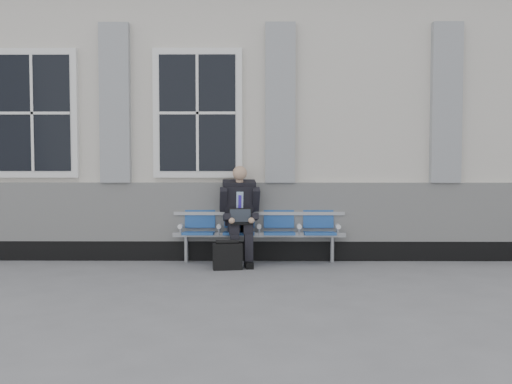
{
  "coord_description": "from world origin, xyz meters",
  "views": [
    {
      "loc": [
        1.31,
        -7.22,
        1.51
      ],
      "look_at": [
        1.24,
        0.9,
        1.08
      ],
      "focal_mm": 40.0,
      "sensor_mm": 36.0,
      "label": 1
    }
  ],
  "objects": [
    {
      "name": "station_building",
      "position": [
        -0.02,
        3.47,
        2.22
      ],
      "size": [
        14.4,
        4.4,
        4.49
      ],
      "color": "beige",
      "rests_on": "ground"
    },
    {
      "name": "briefcase",
      "position": [
        0.84,
        0.73,
        0.19
      ],
      "size": [
        0.43,
        0.23,
        0.42
      ],
      "color": "black",
      "rests_on": "ground"
    },
    {
      "name": "bench",
      "position": [
        1.28,
        1.32,
        0.55
      ],
      "size": [
        2.6,
        0.47,
        0.91
      ],
      "color": "#9EA0A3",
      "rests_on": "ground"
    },
    {
      "name": "ground",
      "position": [
        0.0,
        0.0,
        0.0
      ],
      "size": [
        70.0,
        70.0,
        0.0
      ],
      "primitive_type": "plane",
      "color": "slate",
      "rests_on": "ground"
    },
    {
      "name": "businessman",
      "position": [
        1.0,
        1.19,
        0.78
      ],
      "size": [
        0.62,
        0.83,
        1.46
      ],
      "color": "black",
      "rests_on": "ground"
    }
  ]
}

